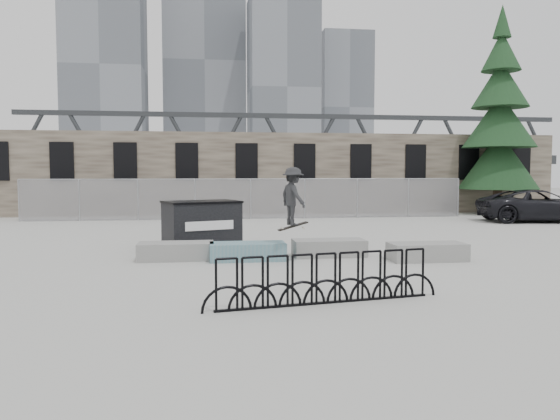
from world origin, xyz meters
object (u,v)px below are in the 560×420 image
Objects in this scene: planter_far_left at (176,250)px; planter_center_right at (329,247)px; suv at (539,206)px; planter_offset at (427,251)px; spruce_tree at (499,125)px; planter_center_left at (248,251)px; bike_rack at (326,279)px; skateboarder at (293,196)px; dumpster at (202,224)px.

planter_center_right is at bearing 0.53° from planter_far_left.
planter_offset is at bearing 145.16° from suv.
planter_center_left is at bearing -137.02° from spruce_tree.
planter_center_left is 0.45× the size of bike_rack.
planter_far_left is at bearing -179.47° from planter_center_right.
planter_offset is 0.36× the size of suv.
bike_rack reaches higher than planter_center_right.
planter_center_right is 19.37m from spruce_tree.
planter_center_left is at bearing 171.38° from planter_offset.
skateboarder is (1.13, -0.56, 1.47)m from planter_center_left.
skateboarder is (-13.99, -14.66, -3.21)m from spruce_tree.
spruce_tree reaches higher than suv.
planter_center_left and planter_offset have the same top height.
bike_rack is at bearing -61.55° from planter_far_left.
spruce_tree is 6.36m from suv.
planter_center_left is 4.78m from planter_offset.
dumpster is at bearing 151.88° from planter_offset.
dumpster is (0.68, 2.13, 0.48)m from planter_far_left.
dumpster is at bearing 72.32° from planter_far_left.
planter_center_right is 1.00× the size of planter_offset.
skateboarder reaches higher than planter_far_left.
bike_rack is (2.90, -5.35, 0.19)m from planter_far_left.
planter_far_left is at bearing 170.28° from planter_center_left.
skateboarder is (2.35, -3.02, 0.98)m from dumpster.
suv is at bearing -75.06° from skateboarder.
bike_rack is at bearing 146.16° from suv.
planter_center_left is 2.33m from planter_center_right.
planter_offset is 0.78× the size of dumpster.
dumpster reaches higher than planter_offset.
planter_center_left is 0.17× the size of spruce_tree.
dumpster is at bearing 116.34° from planter_center_left.
planter_offset is 0.45× the size of bike_rack.
planter_offset is at bearing -24.06° from planter_center_right.
suv is 3.34× the size of skateboarder.
dumpster is 0.47× the size of suv.
planter_far_left is 0.45× the size of bike_rack.
planter_offset is 6.75m from dumpster.
bike_rack is at bearing -103.60° from planter_center_right.
dumpster reaches higher than planter_center_right.
bike_rack is at bearing 156.78° from skateboarder.
spruce_tree reaches higher than skateboarder.
planter_far_left is 3.48m from skateboarder.
skateboarder is at bearing 135.91° from suv.
planter_far_left and planter_center_left have the same top height.
suv is (14.53, 9.33, 0.51)m from planter_center_left.
dumpster is 0.22× the size of spruce_tree.
bike_rack is 4.64m from skateboarder.
dumpster reaches higher than planter_center_left.
planter_far_left is 1.00× the size of planter_offset.
skateboarder is at bearing -26.34° from planter_center_left.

